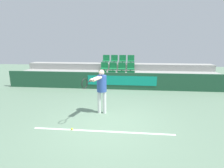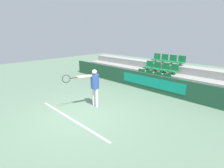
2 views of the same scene
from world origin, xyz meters
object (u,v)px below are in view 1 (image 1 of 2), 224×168
Objects in this scene: stadium_chair_1 at (112,76)px; stadium_chair_9 at (114,60)px; tennis_ball at (72,129)px; stadium_chair_7 at (131,68)px; stadium_chair_4 at (104,67)px; stadium_chair_3 at (131,76)px; stadium_chair_8 at (106,60)px; tennis_player at (101,87)px; stadium_chair_0 at (102,76)px; stadium_chair_6 at (122,67)px; stadium_chair_10 at (123,60)px; stadium_chair_2 at (121,76)px; stadium_chair_5 at (113,67)px; stadium_chair_11 at (131,60)px.

stadium_chair_9 is (0.00, 1.71, 0.81)m from stadium_chair_1.
stadium_chair_7 is at bearing 74.39° from tennis_ball.
stadium_chair_3 is at bearing -26.77° from stadium_chair_4.
tennis_ball is (-1.78, -5.53, -0.61)m from stadium_chair_3.
stadium_chair_1 reaches higher than tennis_ball.
tennis_player is (0.60, -5.89, -0.42)m from stadium_chair_8.
tennis_ball is at bearing -90.88° from stadium_chair_0.
stadium_chair_6 is 0.95m from stadium_chair_10.
stadium_chair_9 is at bearing 108.28° from stadium_chair_2.
stadium_chair_7 is (1.13, 0.00, 0.00)m from stadium_chair_5.
stadium_chair_6 is at bearing -37.11° from stadium_chair_8.
stadium_chair_11 is (0.57, 0.86, 0.41)m from stadium_chair_6.
stadium_chair_5 is at bearing 180.00° from stadium_chair_6.
tennis_player is at bearing -89.58° from stadium_chair_5.
stadium_chair_7 reaches higher than stadium_chair_3.
tennis_player is at bearing -84.15° from stadium_chair_8.
stadium_chair_10 is 5.93m from tennis_player.
stadium_chair_7 is at bearing 0.00° from stadium_chair_5.
stadium_chair_11 is (0.57, 1.71, 0.81)m from stadium_chair_2.
stadium_chair_6 is at bearing 100.23° from tennis_player.
stadium_chair_3 is 1.10m from stadium_chair_6.
tennis_ball is at bearing -102.42° from stadium_chair_2.
stadium_chair_1 is 1.00× the size of stadium_chair_6.
stadium_chair_5 reaches higher than tennis_ball.
stadium_chair_8 is 7.38m from tennis_ball.
stadium_chair_6 is 0.57m from stadium_chair_7.
stadium_chair_5 is 1.10m from stadium_chair_10.
stadium_chair_9 is 8.37× the size of tennis_ball.
stadium_chair_10 is 8.37× the size of tennis_ball.
stadium_chair_9 is (-0.57, 1.71, 0.81)m from stadium_chair_2.
stadium_chair_5 and stadium_chair_6 have the same top height.
stadium_chair_7 is 1.95m from stadium_chair_8.
stadium_chair_11 is at bearing 0.00° from stadium_chair_8.
stadium_chair_1 is 1.00× the size of stadium_chair_8.
stadium_chair_2 is 1.90m from stadium_chair_10.
stadium_chair_8 reaches higher than stadium_chair_6.
stadium_chair_6 is 1.10m from stadium_chair_11.
stadium_chair_4 is at bearing 123.46° from stadium_chair_1.
stadium_chair_10 is at bearing 101.10° from tennis_player.
stadium_chair_6 and stadium_chair_7 have the same top height.
stadium_chair_6 reaches higher than tennis_ball.
stadium_chair_2 is 1.10m from stadium_chair_7.
stadium_chair_11 is at bearing 76.16° from tennis_ball.
stadium_chair_0 is 1.00× the size of stadium_chair_10.
stadium_chair_10 is at bearing 123.46° from stadium_chair_7.
stadium_chair_10 is at bearing 0.00° from stadium_chair_9.
stadium_chair_3 is 1.00× the size of stadium_chair_6.
stadium_chair_10 reaches higher than tennis_player.
stadium_chair_11 is at bearing 90.00° from stadium_chair_7.
stadium_chair_10 is (1.13, 0.00, 0.00)m from stadium_chair_8.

